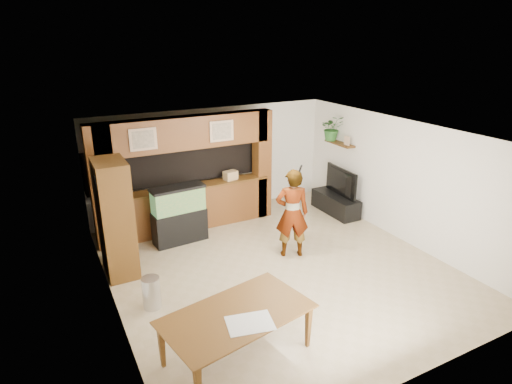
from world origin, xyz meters
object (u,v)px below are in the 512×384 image
dining_table (239,336)px  pantry_cabinet (115,219)px  person (292,213)px  aquarium (179,215)px  television (337,182)px

dining_table → pantry_cabinet: bearing=96.8°
person → pantry_cabinet: bearing=7.8°
aquarium → person: (1.80, -1.61, 0.30)m
television → pantry_cabinet: bearing=98.3°
person → dining_table: bearing=68.5°
pantry_cabinet → dining_table: pantry_cabinet is taller
person → dining_table: 3.16m
pantry_cabinet → dining_table: (0.99, -3.10, -0.74)m
pantry_cabinet → person: bearing=-15.8°
person → television: bearing=-124.1°
person → dining_table: size_ratio=0.91×
pantry_cabinet → aquarium: bearing=26.9°
television → dining_table: bearing=132.6°
aquarium → person: bearing=-45.9°
dining_table → person: bearing=34.0°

